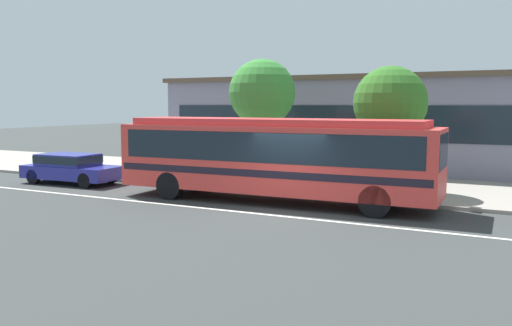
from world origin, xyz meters
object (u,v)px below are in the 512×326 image
sedan_behind_bus (71,167)px  pedestrian_waiting_near_sign (390,168)px  street_tree_mid_block (390,103)px  transit_bus (274,154)px  bus_stop_sign (442,159)px  pedestrian_walking_along_curb (232,158)px  street_tree_near_stop (262,93)px

sedan_behind_bus → pedestrian_waiting_near_sign: (13.16, 2.85, 0.36)m
pedestrian_waiting_near_sign → street_tree_mid_block: 2.45m
transit_bus → street_tree_mid_block: street_tree_mid_block is taller
transit_bus → bus_stop_sign: 5.67m
pedestrian_walking_along_curb → bus_stop_sign: bearing=-10.0°
pedestrian_walking_along_curb → street_tree_near_stop: bearing=56.8°
street_tree_near_stop → street_tree_mid_block: 6.17m
sedan_behind_bus → street_tree_near_stop: bearing=33.8°
bus_stop_sign → transit_bus: bearing=-160.6°
pedestrian_walking_along_curb → bus_stop_sign: 9.13m
sedan_behind_bus → pedestrian_walking_along_curb: 7.01m
sedan_behind_bus → pedestrian_waiting_near_sign: bearing=12.2°
transit_bus → pedestrian_walking_along_curb: transit_bus is taller
sedan_behind_bus → street_tree_near_stop: size_ratio=0.83×
bus_stop_sign → street_tree_mid_block: (-2.13, 1.55, 1.85)m
sedan_behind_bus → street_tree_mid_block: street_tree_mid_block is taller
pedestrian_waiting_near_sign → bus_stop_sign: bus_stop_sign is taller
pedestrian_waiting_near_sign → street_tree_near_stop: size_ratio=0.31×
transit_bus → street_tree_near_stop: 5.94m
pedestrian_waiting_near_sign → pedestrian_walking_along_curb: pedestrian_walking_along_curb is taller
transit_bus → sedan_behind_bus: bearing=179.5°
street_tree_near_stop → pedestrian_waiting_near_sign: bearing=-16.4°
pedestrian_walking_along_curb → street_tree_near_stop: (0.84, 1.29, 2.82)m
pedestrian_walking_along_curb → street_tree_near_stop: 3.21m
bus_stop_sign → sedan_behind_bus: bearing=-173.2°
pedestrian_waiting_near_sign → bus_stop_sign: bearing=-28.4°
bus_stop_sign → street_tree_near_stop: 8.94m
pedestrian_waiting_near_sign → street_tree_mid_block: bearing=110.6°
pedestrian_waiting_near_sign → street_tree_near_stop: street_tree_near_stop is taller
street_tree_near_stop → street_tree_mid_block: street_tree_near_stop is taller
pedestrian_walking_along_curb → street_tree_mid_block: bearing=-0.2°
sedan_behind_bus → pedestrian_waiting_near_sign: size_ratio=2.67×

